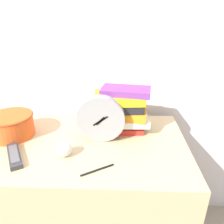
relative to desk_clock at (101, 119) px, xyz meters
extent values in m
cube|color=silver|center=(-0.20, 0.36, 0.31)|extent=(6.00, 0.04, 2.40)
cube|color=tan|center=(-0.20, -0.02, -0.50)|extent=(1.22, 0.62, 0.78)
cylinder|color=#99999E|center=(0.00, 0.00, 0.00)|extent=(0.23, 0.04, 0.23)
cylinder|color=white|center=(0.00, -0.01, 0.00)|extent=(0.20, 0.01, 0.20)
cube|color=black|center=(0.00, -0.02, 0.00)|extent=(0.05, 0.01, 0.05)
cube|color=black|center=(0.00, -0.02, 0.00)|extent=(0.07, 0.01, 0.05)
cylinder|color=black|center=(0.00, -0.02, 0.00)|extent=(0.01, 0.01, 0.01)
cube|color=red|center=(0.10, 0.12, -0.10)|extent=(0.22, 0.18, 0.03)
cube|color=green|center=(0.12, 0.12, -0.08)|extent=(0.25, 0.16, 0.02)
cube|color=white|center=(0.12, 0.11, -0.05)|extent=(0.24, 0.18, 0.03)
cube|color=orange|center=(0.11, 0.10, -0.01)|extent=(0.25, 0.17, 0.04)
cube|color=#232328|center=(0.09, 0.10, 0.03)|extent=(0.22, 0.17, 0.04)
cube|color=yellow|center=(0.08, 0.10, 0.07)|extent=(0.25, 0.18, 0.04)
cube|color=#7A3899|center=(0.12, 0.10, 0.11)|extent=(0.25, 0.16, 0.03)
cylinder|color=#E05623|center=(-0.45, 0.03, -0.06)|extent=(0.21, 0.21, 0.11)
torus|color=#B3451C|center=(-0.45, 0.03, -0.01)|extent=(0.22, 0.22, 0.01)
cube|color=#333338|center=(-0.36, -0.16, -0.10)|extent=(0.13, 0.19, 0.02)
cube|color=#59595E|center=(-0.36, -0.16, -0.09)|extent=(0.10, 0.14, 0.00)
sphere|color=white|center=(-0.15, -0.13, -0.08)|extent=(0.07, 0.07, 0.07)
cylinder|color=black|center=(0.00, -0.23, -0.11)|extent=(0.13, 0.08, 0.01)
camera|label=1|loc=(0.09, -0.91, 0.45)|focal=35.00mm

